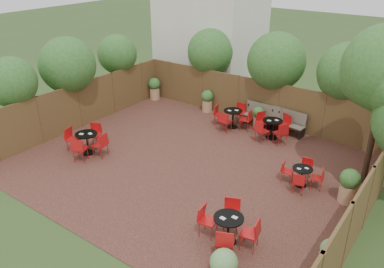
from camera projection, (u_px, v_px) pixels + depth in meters
The scene contains 11 objects.
ground at pixel (191, 166), 14.49m from camera, with size 80.00×80.00×0.00m, color #354F23.
courtyard_paving at pixel (191, 165), 14.49m from camera, with size 12.00×10.00×0.02m, color #351C15.
fence_back at pixel (257, 101), 17.72m from camera, with size 12.00×0.08×2.00m, color #52391E.
fence_left at pixel (80, 105), 17.24m from camera, with size 0.08×10.00×2.00m, color #52391E.
fence_right at pixel (367, 198), 10.89m from camera, with size 0.08×10.00×2.00m, color #52391E.
neighbour_building at pixel (211, 14), 21.01m from camera, with size 5.00×4.00×8.00m, color silver.
overhang_foliage at pixel (227, 72), 15.91m from camera, with size 15.59×10.49×2.58m.
park_bench_left at pixel (262, 115), 17.40m from camera, with size 1.64×0.53×1.01m.
park_bench_right at pixel (287, 122), 16.78m from camera, with size 1.67×0.68×1.01m.
bistro_tables at pixel (213, 149), 14.64m from camera, with size 9.12×8.27×0.96m.
planters at pixel (228, 117), 17.08m from camera, with size 11.55×4.31×1.15m.
Camera 1 is at (7.39, -10.19, 7.27)m, focal length 37.00 mm.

